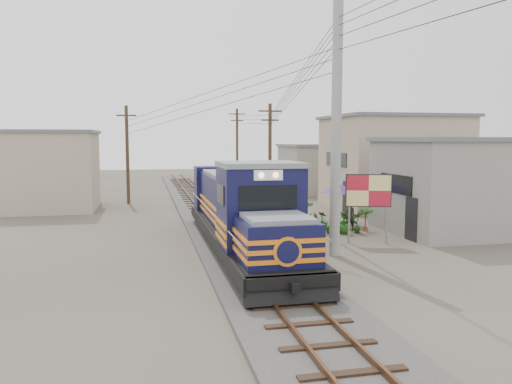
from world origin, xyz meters
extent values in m
plane|color=#473F35|center=(0.00, 0.00, 0.00)|extent=(120.00, 120.00, 0.00)
cube|color=#595651|center=(0.00, 10.00, 0.08)|extent=(3.60, 70.00, 0.16)
cube|color=#51331E|center=(-0.54, 10.00, 0.26)|extent=(0.08, 70.00, 0.12)
cube|color=#51331E|center=(0.54, 10.00, 0.26)|extent=(0.08, 70.00, 0.12)
cube|color=black|center=(0.00, 0.99, 0.74)|extent=(2.70, 14.87, 0.51)
cube|color=black|center=(0.00, -3.66, 0.46)|extent=(2.05, 2.97, 0.60)
cube|color=black|center=(0.00, 5.64, 0.46)|extent=(2.05, 2.97, 0.60)
cube|color=#0E0F34|center=(0.00, -4.78, 1.53)|extent=(2.21, 2.23, 1.39)
cube|color=#0E0F34|center=(0.00, -2.45, 2.27)|extent=(2.64, 2.42, 2.88)
cube|color=slate|center=(0.00, -2.45, 3.76)|extent=(2.70, 2.54, 0.17)
cube|color=black|center=(0.00, -3.67, 2.78)|extent=(1.89, 0.06, 0.74)
cube|color=white|center=(0.00, -3.68, 3.48)|extent=(0.93, 0.06, 0.33)
cube|color=#0E0F34|center=(0.00, 3.31, 1.90)|extent=(2.10, 9.11, 2.14)
cube|color=slate|center=(0.00, 3.31, 3.02)|extent=(1.89, 9.11, 0.17)
cube|color=orange|center=(0.00, 0.99, 1.25)|extent=(2.74, 14.87, 0.13)
cube|color=orange|center=(0.00, 0.99, 1.53)|extent=(2.74, 14.87, 0.13)
cube|color=orange|center=(0.00, 0.99, 1.81)|extent=(2.74, 14.87, 0.13)
cylinder|color=#9E9B93|center=(3.50, -0.50, 5.00)|extent=(0.40, 0.40, 10.00)
cylinder|color=#4C3826|center=(4.50, 14.00, 3.50)|extent=(0.24, 0.24, 7.00)
cube|color=#4C3826|center=(4.50, 14.00, 6.50)|extent=(1.60, 0.10, 0.10)
cube|color=#4C3826|center=(4.50, 14.00, 5.90)|extent=(1.20, 0.10, 0.10)
cylinder|color=#4C3826|center=(4.80, 28.00, 3.75)|extent=(0.24, 0.24, 7.50)
cube|color=#4C3826|center=(4.80, 28.00, 7.00)|extent=(1.60, 0.10, 0.10)
cube|color=#4C3826|center=(4.80, 28.00, 6.40)|extent=(1.20, 0.10, 0.10)
cylinder|color=#4C3826|center=(-5.00, 18.00, 3.50)|extent=(0.24, 0.24, 7.00)
cube|color=#4C3826|center=(-5.00, 18.00, 6.50)|extent=(1.60, 0.10, 0.10)
cube|color=#4C3826|center=(-5.00, 18.00, 5.90)|extent=(1.20, 0.10, 0.10)
cube|color=gray|center=(11.50, 3.00, 2.25)|extent=(7.00, 6.00, 4.50)
cube|color=slate|center=(11.50, 3.00, 4.60)|extent=(7.35, 6.30, 0.20)
cube|color=black|center=(7.98, 3.00, 2.48)|extent=(0.05, 3.00, 0.90)
cube|color=tan|center=(12.50, 12.00, 3.00)|extent=(8.00, 7.00, 6.00)
cube|color=slate|center=(12.50, 12.00, 6.10)|extent=(8.40, 7.35, 0.20)
cube|color=black|center=(8.48, 12.00, 3.30)|extent=(0.05, 3.50, 0.90)
cube|color=gray|center=(11.00, 22.00, 2.00)|extent=(6.00, 6.00, 4.00)
cube|color=slate|center=(11.00, 22.00, 4.10)|extent=(6.30, 6.30, 0.20)
cube|color=black|center=(7.98, 22.00, 2.20)|extent=(0.05, 3.00, 0.90)
cube|color=tan|center=(-10.00, 16.00, 2.50)|extent=(6.00, 6.00, 5.00)
cube|color=slate|center=(-10.00, 16.00, 5.10)|extent=(6.30, 6.30, 0.20)
cylinder|color=#99999E|center=(5.03, 1.65, 1.13)|extent=(0.10, 0.10, 2.27)
cylinder|color=#99999E|center=(6.58, 1.15, 1.13)|extent=(0.10, 0.10, 2.27)
cube|color=black|center=(5.80, 1.40, 2.36)|extent=(1.94, 0.72, 1.45)
cube|color=red|center=(5.80, 1.37, 2.36)|extent=(1.84, 0.66, 1.36)
cylinder|color=black|center=(6.42, 6.36, 0.05)|extent=(0.41, 0.41, 0.10)
cylinder|color=#99999E|center=(6.42, 6.36, 1.02)|extent=(0.05, 0.05, 2.04)
cone|color=#4D2777|center=(6.42, 6.36, 1.99)|extent=(2.25, 2.25, 0.51)
imported|color=black|center=(6.32, 4.51, 0.74)|extent=(0.59, 0.44, 1.48)
imported|color=#205718|center=(3.61, 3.72, 0.48)|extent=(0.60, 0.60, 0.96)
imported|color=#205718|center=(4.37, 3.86, 0.54)|extent=(0.73, 0.76, 1.07)
imported|color=#205718|center=(5.03, 3.94, 0.41)|extent=(0.84, 0.90, 0.81)
imported|color=#205718|center=(5.68, 3.71, 0.56)|extent=(0.78, 0.78, 1.12)
imported|color=#205718|center=(6.36, 3.72, 0.55)|extent=(0.64, 0.49, 1.11)
imported|color=#205718|center=(3.79, 4.93, 0.42)|extent=(0.42, 0.50, 0.84)
imported|color=#205718|center=(4.43, 4.98, 0.40)|extent=(0.77, 0.68, 0.80)
imported|color=#205718|center=(5.02, 5.01, 0.47)|extent=(0.72, 0.72, 0.94)
imported|color=#205718|center=(5.53, 5.03, 0.30)|extent=(0.38, 0.35, 0.60)
imported|color=#205718|center=(6.25, 5.05, 0.42)|extent=(0.51, 0.56, 0.85)
imported|color=#205718|center=(3.58, 6.01, 0.34)|extent=(0.58, 0.65, 0.68)
camera|label=1|loc=(-3.76, -18.83, 4.59)|focal=35.00mm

